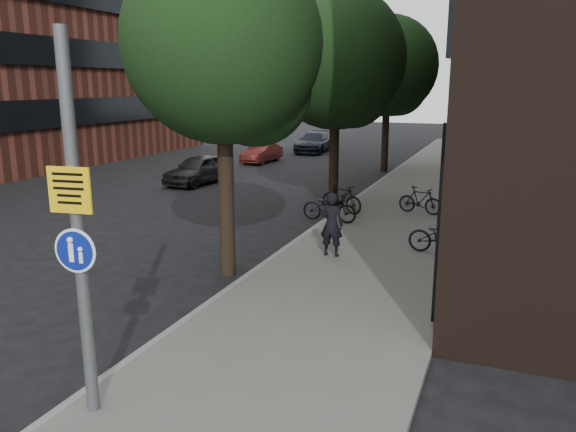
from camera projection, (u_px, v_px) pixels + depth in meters
The scene contains 15 objects.
ground at pixel (244, 387), 8.42m from camera, with size 120.00×120.00×0.00m, color black.
sidewalk at pixel (393, 229), 17.37m from camera, with size 4.50×60.00×0.12m, color #5B5954.
curb_edge at pixel (323, 222), 18.17m from camera, with size 0.15×60.00×0.13m, color slate.
street_tree_near at pixel (229, 53), 12.36m from camera, with size 4.40×4.40×7.50m.
street_tree_mid at pixel (339, 64), 20.05m from camera, with size 5.00×5.00×7.80m.
street_tree_far at pixel (390, 70), 28.19m from camera, with size 5.00×5.00×7.80m.
signpost at pixel (78, 230), 7.08m from camera, with size 0.58×0.17×4.99m.
pedestrian at pixel (331, 224), 14.29m from camera, with size 0.60×0.40×1.65m, color black.
parked_bike_facade_near at pixel (443, 237), 14.50m from camera, with size 0.62×1.77×0.93m, color black.
parked_bike_facade_far at pixel (420, 200), 19.06m from camera, with size 0.43×1.53×0.92m, color black.
parked_bike_curb_near at pixel (329, 207), 17.96m from camera, with size 0.63×1.80×0.95m, color black.
parked_bike_curb_far at pixel (341, 198), 19.18m from camera, with size 0.47×1.68×1.01m, color black.
parked_car_near at pixel (199, 169), 25.45m from camera, with size 1.55×3.85×1.31m, color black.
parked_car_mid at pixel (262, 153), 32.37m from camera, with size 1.16×3.33×1.10m, color maroon.
parked_car_far at pixel (315, 142), 37.31m from camera, with size 1.85×4.55×1.32m, color black.
Camera 1 is at (3.42, -6.83, 4.44)m, focal length 35.00 mm.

